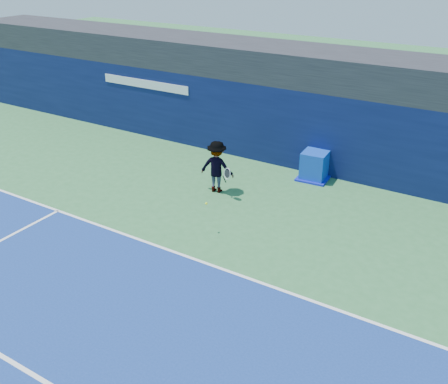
# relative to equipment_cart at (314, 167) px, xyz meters

# --- Properties ---
(ground) EXTENTS (80.00, 80.00, 0.00)m
(ground) POSITION_rel_equipment_cart_xyz_m (-1.00, -9.59, -0.47)
(ground) COLOR #326F3B
(ground) RESTS_ON ground
(baseline) EXTENTS (24.00, 0.10, 0.01)m
(baseline) POSITION_rel_equipment_cart_xyz_m (-1.00, -6.59, -0.46)
(baseline) COLOR white
(baseline) RESTS_ON ground
(service_line) EXTENTS (24.00, 0.10, 0.01)m
(service_line) POSITION_rel_equipment_cart_xyz_m (-1.00, -11.59, -0.46)
(service_line) COLOR white
(service_line) RESTS_ON ground
(stadium_band) EXTENTS (36.00, 3.00, 1.20)m
(stadium_band) POSITION_rel_equipment_cart_xyz_m (-1.00, 1.91, 3.13)
(stadium_band) COLOR black
(stadium_band) RESTS_ON back_wall_assembly
(back_wall_assembly) EXTENTS (36.00, 1.03, 3.00)m
(back_wall_assembly) POSITION_rel_equipment_cart_xyz_m (-1.00, 0.91, 1.03)
(back_wall_assembly) COLOR #0B133D
(back_wall_assembly) RESTS_ON ground
(equipment_cart) EXTENTS (1.15, 1.15, 1.03)m
(equipment_cart) POSITION_rel_equipment_cart_xyz_m (0.00, 0.00, 0.00)
(equipment_cart) COLOR #0C36AF
(equipment_cart) RESTS_ON ground
(tennis_player) EXTENTS (1.39, 0.88, 1.81)m
(tennis_player) POSITION_rel_equipment_cart_xyz_m (-2.44, -2.70, 0.44)
(tennis_player) COLOR white
(tennis_player) RESTS_ON ground
(tennis_ball) EXTENTS (0.07, 0.07, 0.07)m
(tennis_ball) POSITION_rel_equipment_cart_xyz_m (-1.24, -5.19, 0.47)
(tennis_ball) COLOR #E4FA1B
(tennis_ball) RESTS_ON ground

